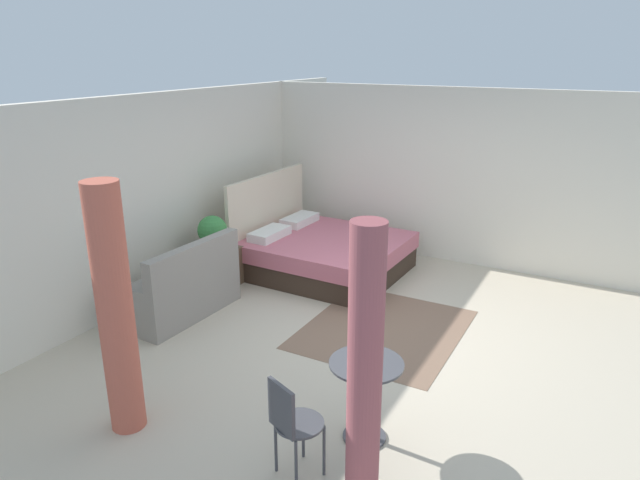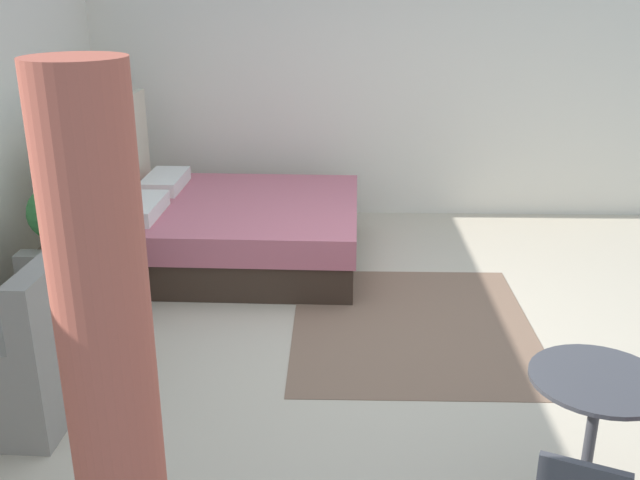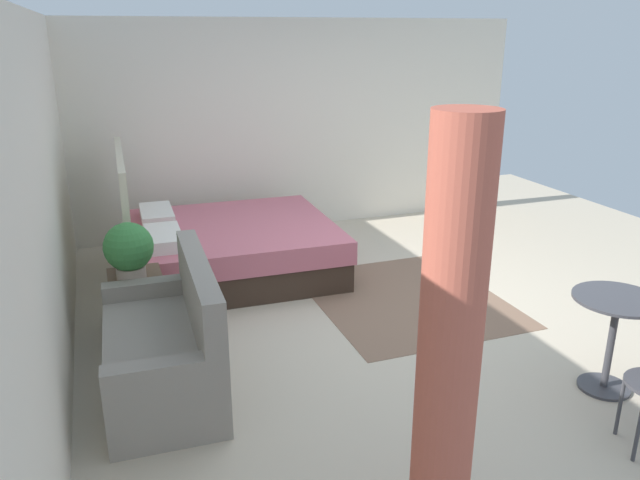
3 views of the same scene
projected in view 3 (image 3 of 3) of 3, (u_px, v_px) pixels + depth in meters
name	position (u px, v px, depth m)	size (l,w,h in m)	color
ground_plane	(399.00, 308.00, 5.64)	(8.50, 8.68, 0.02)	beige
wall_back	(41.00, 201.00, 4.31)	(8.50, 0.12, 2.54)	silver
wall_right	(302.00, 126.00, 7.67)	(0.12, 5.68, 2.54)	silver
area_rug	(407.00, 298.00, 5.81)	(1.92, 1.67, 0.01)	#7F604C
bed	(224.00, 246.00, 6.34)	(1.90, 2.11, 1.32)	#38281E
couch	(167.00, 348.00, 4.27)	(1.46, 0.78, 0.93)	gray
nightstand	(138.00, 305.00, 5.07)	(0.48, 0.42, 0.52)	brown
potted_plant	(129.00, 249.00, 4.81)	(0.38, 0.38, 0.47)	tan
vase	(127.00, 259.00, 5.05)	(0.13, 0.13, 0.20)	silver
balcony_table	(614.00, 326.00, 4.21)	(0.59, 0.59, 0.70)	#3F3F44
curtain_right	(449.00, 351.00, 2.72)	(0.28, 0.28, 2.11)	#C15B47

